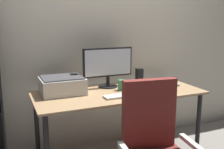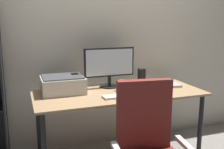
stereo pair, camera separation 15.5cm
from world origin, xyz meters
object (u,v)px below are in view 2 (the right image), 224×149
(desk, at_px, (119,100))
(speaker_right, at_px, (142,76))
(monitor, at_px, (109,65))
(laptop, at_px, (163,85))
(keyboard, at_px, (119,96))
(mouse, at_px, (138,94))
(printer, at_px, (63,84))
(speaker_left, at_px, (75,82))
(coffee_mug, at_px, (122,85))

(desk, relative_size, speaker_right, 9.54)
(monitor, bearing_deg, laptop, -14.62)
(keyboard, bearing_deg, mouse, -0.75)
(speaker_right, xyz_separation_m, printer, (-0.85, -0.05, -0.00))
(desk, xyz_separation_m, printer, (-0.52, 0.15, 0.16))
(monitor, bearing_deg, speaker_left, -178.75)
(coffee_mug, bearing_deg, laptop, 3.00)
(keyboard, xyz_separation_m, laptop, (0.60, 0.24, 0.00))
(monitor, bearing_deg, mouse, -68.74)
(coffee_mug, bearing_deg, keyboard, -119.13)
(desk, xyz_separation_m, monitor, (-0.02, 0.21, 0.32))
(desk, bearing_deg, speaker_right, 30.91)
(laptop, xyz_separation_m, speaker_right, (-0.19, 0.14, 0.07))
(laptop, height_order, speaker_right, speaker_right)
(printer, bearing_deg, coffee_mug, -11.08)
(mouse, relative_size, speaker_right, 0.56)
(laptop, bearing_deg, mouse, -142.84)
(monitor, relative_size, speaker_right, 3.10)
(desk, distance_m, coffee_mug, 0.15)
(coffee_mug, height_order, speaker_left, speaker_left)
(coffee_mug, bearing_deg, mouse, -71.57)
(coffee_mug, height_order, laptop, coffee_mug)
(monitor, distance_m, coffee_mug, 0.26)
(speaker_left, bearing_deg, mouse, -36.34)
(monitor, bearing_deg, speaker_right, -1.25)
(laptop, distance_m, printer, 1.05)
(monitor, xyz_separation_m, keyboard, (-0.04, -0.38, -0.22))
(speaker_right, distance_m, printer, 0.86)
(speaker_left, bearing_deg, speaker_right, 0.00)
(printer, bearing_deg, speaker_left, 21.25)
(desk, height_order, speaker_right, speaker_right)
(coffee_mug, bearing_deg, monitor, 114.72)
(speaker_right, bearing_deg, speaker_left, 180.00)
(keyboard, xyz_separation_m, printer, (-0.45, 0.33, 0.07))
(mouse, distance_m, speaker_left, 0.64)
(monitor, bearing_deg, desk, -83.54)
(mouse, bearing_deg, printer, 146.90)
(keyboard, bearing_deg, monitor, 83.31)
(monitor, bearing_deg, keyboard, -96.20)
(monitor, bearing_deg, printer, -173.27)
(coffee_mug, xyz_separation_m, laptop, (0.48, 0.02, -0.04))
(mouse, bearing_deg, keyboard, 173.67)
(monitor, height_order, mouse, monitor)
(keyboard, height_order, speaker_right, speaker_right)
(desk, height_order, speaker_left, speaker_left)
(speaker_right, relative_size, printer, 0.43)
(coffee_mug, height_order, printer, printer)
(desk, relative_size, laptop, 5.07)
(monitor, height_order, coffee_mug, monitor)
(keyboard, bearing_deg, desk, 68.79)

